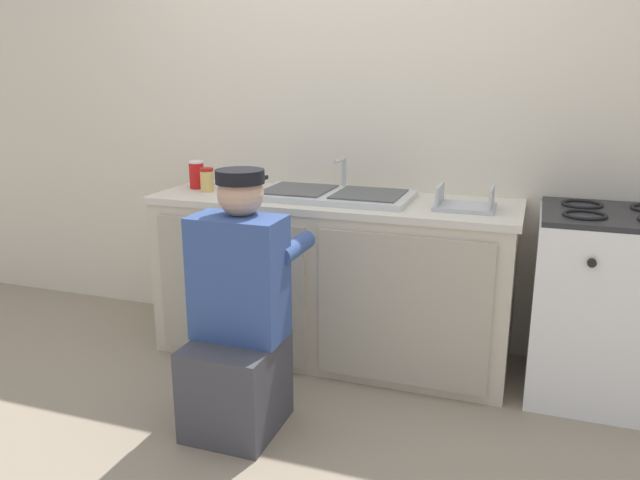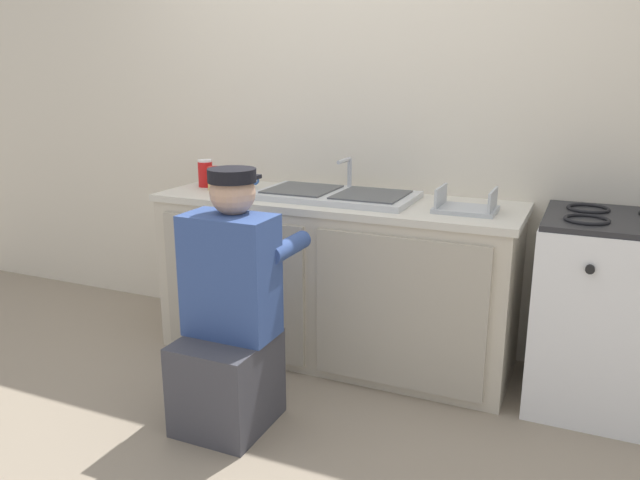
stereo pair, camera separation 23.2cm
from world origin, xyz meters
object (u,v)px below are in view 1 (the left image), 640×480
stove_range (607,305)px  dish_rack_tray (465,204)px  sink_double_basin (333,194)px  coffee_mug (239,181)px  plumber_person (238,324)px  soda_cup_red (197,175)px  condiment_jar (207,180)px  water_glass (209,177)px

stove_range → dish_rack_tray: dish_rack_tray is taller
stove_range → sink_double_basin: bearing=179.9°
sink_double_basin → coffee_mug: 0.56m
plumber_person → soda_cup_red: bearing=128.3°
plumber_person → dish_rack_tray: size_ratio=3.94×
plumber_person → condiment_jar: plumber_person is taller
soda_cup_red → condiment_jar: bearing=-33.3°
sink_double_basin → soda_cup_red: size_ratio=5.26×
condiment_jar → soda_cup_red: soda_cup_red is taller
coffee_mug → condiment_jar: bearing=-143.6°
sink_double_basin → water_glass: sink_double_basin is taller
sink_double_basin → condiment_jar: (-0.70, -0.05, 0.05)m
plumber_person → dish_rack_tray: plumber_person is taller
stove_range → condiment_jar: condiment_jar is taller
sink_double_basin → stove_range: size_ratio=0.90×
water_glass → dish_rack_tray: 1.46m
coffee_mug → condiment_jar: size_ratio=0.98×
stove_range → water_glass: water_glass is taller
soda_cup_red → dish_rack_tray: 1.47m
stove_range → soda_cup_red: (-2.14, 0.02, 0.49)m
condiment_jar → sink_double_basin: bearing=4.3°
dish_rack_tray → water_glass: bearing=173.9°
condiment_jar → soda_cup_red: (-0.10, 0.07, 0.01)m
plumber_person → soda_cup_red: plumber_person is taller
stove_range → condiment_jar: bearing=-178.6°
coffee_mug → soda_cup_red: (-0.24, -0.04, 0.03)m
soda_cup_red → dish_rack_tray: bearing=-2.5°
condiment_jar → dish_rack_tray: (1.37, 0.00, -0.04)m
condiment_jar → dish_rack_tray: size_ratio=0.46×
condiment_jar → dish_rack_tray: condiment_jar is taller
water_glass → soda_cup_red: bearing=-103.5°
condiment_jar → dish_rack_tray: 1.37m
soda_cup_red → plumber_person: bearing=-51.7°
soda_cup_red → dish_rack_tray: size_ratio=0.54×
sink_double_basin → coffee_mug: (-0.56, 0.05, 0.03)m
coffee_mug → stove_range: bearing=-1.6°
plumber_person → water_glass: size_ratio=11.04×
stove_range → plumber_person: 1.69m
sink_double_basin → condiment_jar: 0.70m
coffee_mug → water_glass: bearing=165.9°
plumber_person → water_glass: (-0.63, 0.91, 0.45)m
plumber_person → coffee_mug: plumber_person is taller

